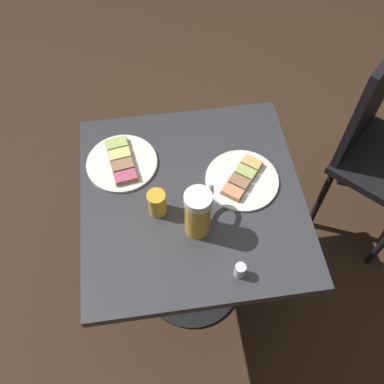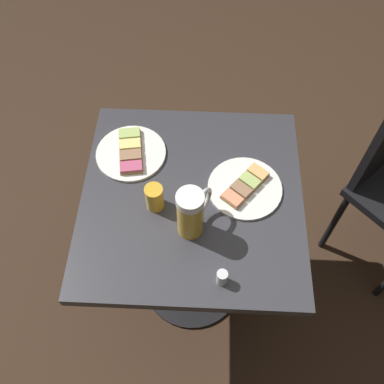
# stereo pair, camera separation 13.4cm
# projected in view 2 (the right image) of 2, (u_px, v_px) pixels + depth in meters

# --- Properties ---
(ground_plane) EXTENTS (6.00, 6.00, 0.00)m
(ground_plane) POSITION_uv_depth(u_px,v_px,m) (192.00, 281.00, 1.98)
(ground_plane) COLOR #382619
(cafe_table) EXTENTS (0.72, 0.70, 0.74)m
(cafe_table) POSITION_uv_depth(u_px,v_px,m) (192.00, 222.00, 1.50)
(cafe_table) COLOR black
(cafe_table) RESTS_ON ground_plane
(plate_near) EXTENTS (0.24, 0.24, 0.03)m
(plate_near) POSITION_uv_depth(u_px,v_px,m) (245.00, 187.00, 1.36)
(plate_near) COLOR white
(plate_near) RESTS_ON cafe_table
(plate_far) EXTENTS (0.23, 0.23, 0.03)m
(plate_far) POSITION_uv_depth(u_px,v_px,m) (131.00, 152.00, 1.44)
(plate_far) COLOR white
(plate_far) RESTS_ON cafe_table
(beer_mug) EXTENTS (0.13, 0.10, 0.18)m
(beer_mug) POSITION_uv_depth(u_px,v_px,m) (193.00, 212.00, 1.22)
(beer_mug) COLOR gold
(beer_mug) RESTS_ON cafe_table
(beer_glass_small) EXTENTS (0.06, 0.06, 0.09)m
(beer_glass_small) POSITION_uv_depth(u_px,v_px,m) (154.00, 197.00, 1.30)
(beer_glass_small) COLOR gold
(beer_glass_small) RESTS_ON cafe_table
(salt_shaker) EXTENTS (0.03, 0.03, 0.05)m
(salt_shaker) POSITION_uv_depth(u_px,v_px,m) (222.00, 277.00, 1.18)
(salt_shaker) COLOR silver
(salt_shaker) RESTS_ON cafe_table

